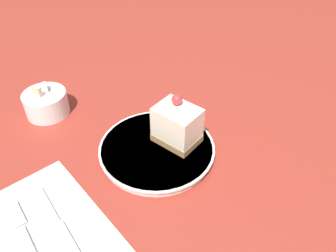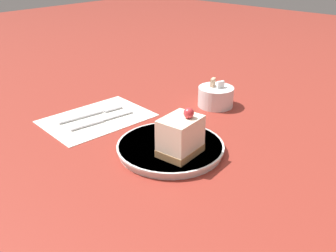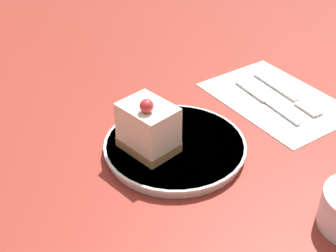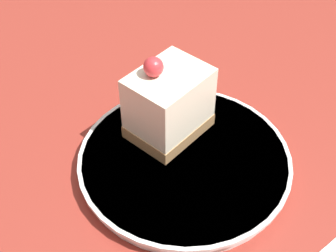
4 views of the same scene
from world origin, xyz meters
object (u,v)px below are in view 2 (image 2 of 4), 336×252
(plate, at_px, (170,147))
(sugar_bowl, at_px, (216,96))
(cake_slice, at_px, (181,136))
(fork, at_px, (97,112))
(knife, at_px, (97,122))

(plate, bearing_deg, sugar_bowl, 106.25)
(cake_slice, bearing_deg, fork, 168.95)
(plate, height_order, cake_slice, cake_slice)
(cake_slice, bearing_deg, knife, 175.72)
(plate, relative_size, cake_slice, 2.30)
(cake_slice, xyz_separation_m, fork, (-0.31, 0.03, -0.05))
(plate, bearing_deg, cake_slice, -20.86)
(knife, relative_size, sugar_bowl, 1.81)
(knife, height_order, sugar_bowl, sugar_bowl)
(fork, xyz_separation_m, sugar_bowl, (0.19, 0.25, 0.02))
(fork, bearing_deg, plate, 5.84)
(plate, relative_size, knife, 1.31)
(fork, distance_m, knife, 0.06)
(cake_slice, relative_size, fork, 0.57)
(cake_slice, distance_m, sugar_bowl, 0.31)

